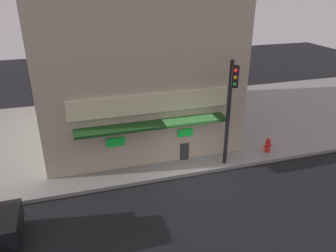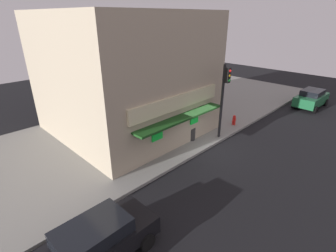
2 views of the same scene
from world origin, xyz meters
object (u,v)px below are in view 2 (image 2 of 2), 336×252
object	(u,v)px
pedestrian	(142,147)
potted_plant_by_doorway	(161,136)
parked_car_black	(94,243)
fire_hydrant	(234,120)
trash_can	(191,134)
parked_car_green	(311,98)
traffic_light	(224,92)

from	to	relation	value
pedestrian	potted_plant_by_doorway	size ratio (longest dim) A/B	1.49
pedestrian	parked_car_black	distance (m)	6.53
fire_hydrant	trash_can	bearing A→B (deg)	171.23
trash_can	potted_plant_by_doorway	distance (m)	2.23
potted_plant_by_doorway	parked_car_green	size ratio (longest dim) A/B	0.27
traffic_light	fire_hydrant	bearing A→B (deg)	11.00
trash_can	potted_plant_by_doorway	world-z (taller)	potted_plant_by_doorway
trash_can	pedestrian	distance (m)	4.19
parked_car_green	trash_can	bearing A→B (deg)	166.14
fire_hydrant	potted_plant_by_doorway	bearing A→B (deg)	166.00
potted_plant_by_doorway	parked_car_green	world-z (taller)	parked_car_green
trash_can	fire_hydrant	bearing A→B (deg)	-8.77
pedestrian	potted_plant_by_doorway	distance (m)	2.26
pedestrian	parked_car_green	bearing A→B (deg)	-11.37
pedestrian	fire_hydrant	bearing A→B (deg)	-5.95
parked_car_green	fire_hydrant	bearing A→B (deg)	163.80
fire_hydrant	pedestrian	xyz separation A→B (m)	(-8.54, 0.89, 0.55)
traffic_light	parked_car_black	size ratio (longest dim) A/B	1.11
parked_car_green	parked_car_black	bearing A→B (deg)	-179.52
pedestrian	potted_plant_by_doorway	world-z (taller)	pedestrian
fire_hydrant	parked_car_black	world-z (taller)	parked_car_black
traffic_light	trash_can	xyz separation A→B (m)	(-1.74, 1.19, -2.82)
traffic_light	parked_car_black	distance (m)	11.75
parked_car_black	parked_car_green	world-z (taller)	parked_car_green
traffic_light	potted_plant_by_doorway	size ratio (longest dim) A/B	4.47
trash_can	potted_plant_by_doorway	size ratio (longest dim) A/B	0.76
fire_hydrant	trash_can	xyz separation A→B (m)	(-4.38, 0.68, 0.06)
parked_car_black	parked_car_green	distance (m)	23.09
traffic_light	trash_can	bearing A→B (deg)	145.61
parked_car_black	potted_plant_by_doorway	bearing A→B (deg)	30.92
trash_can	parked_car_green	bearing A→B (deg)	-13.86
traffic_light	pedestrian	xyz separation A→B (m)	(-5.89, 1.40, -2.32)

